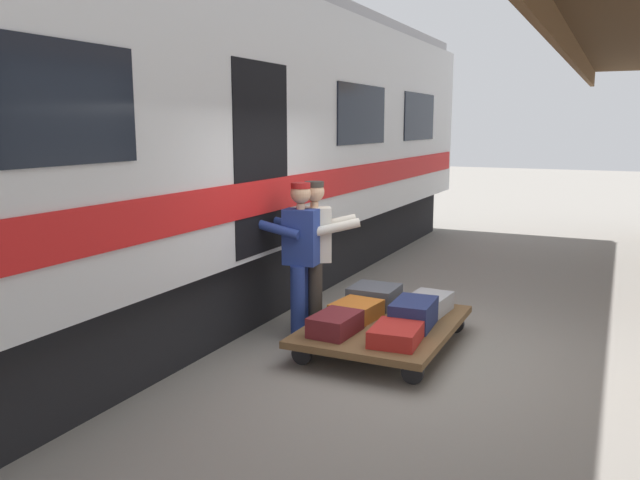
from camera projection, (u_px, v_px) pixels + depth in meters
name	position (u px, v px, depth m)	size (l,w,h in m)	color
ground_plane	(420.00, 361.00, 6.36)	(60.00, 60.00, 0.00)	gray
train_car	(149.00, 146.00, 7.36)	(3.03, 16.30, 4.00)	silver
luggage_cart	(384.00, 326.00, 6.70)	(1.40, 2.00, 0.27)	brown
suitcase_slate_roller	(374.00, 296.00, 7.29)	(0.51, 0.51, 0.23)	#4C515B
suitcase_red_plastic	(396.00, 334.00, 6.05)	(0.43, 0.56, 0.16)	#AD231E
suitcase_orange_carryall	(356.00, 310.00, 6.81)	(0.43, 0.51, 0.18)	#CC6B23
suitcase_maroon_trunk	(335.00, 324.00, 6.31)	(0.38, 0.55, 0.20)	maroon
suitcase_gray_aluminum	(428.00, 304.00, 7.03)	(0.40, 0.58, 0.19)	#9EA0A5
suitcase_navy_fabric	(414.00, 313.00, 6.53)	(0.39, 0.58, 0.27)	navy
porter_in_overalls	(299.00, 255.00, 6.91)	(0.69, 0.47, 1.70)	navy
porter_by_door	(316.00, 252.00, 7.06)	(0.74, 0.63, 1.70)	#332D28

